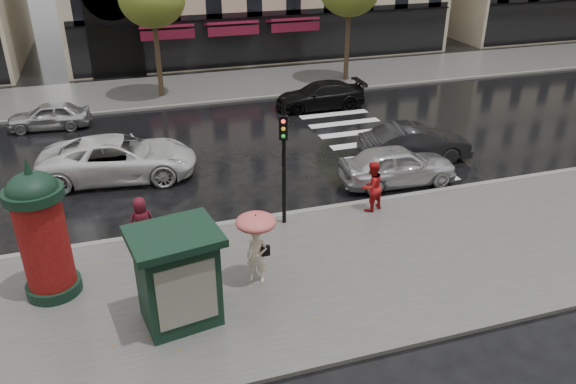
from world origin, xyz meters
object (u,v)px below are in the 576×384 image
object	(u,v)px
woman_red	(372,186)
newsstand	(178,276)
car_black	(320,95)
traffic_light	(284,151)
woman_umbrella	(256,237)
car_silver	(398,165)
car_darkgrey	(415,143)
car_far_silver	(49,116)
morris_column	(42,231)
car_white	(119,158)
man_burgundy	(142,222)

from	to	relation	value
woman_red	newsstand	size ratio (longest dim) A/B	0.70
car_black	traffic_light	bearing A→B (deg)	-23.84
woman_umbrella	car_silver	world-z (taller)	woman_umbrella
woman_red	car_darkgrey	xyz separation A→B (m)	(3.69, 3.61, -0.26)
newsstand	woman_red	bearing A→B (deg)	28.60
car_far_silver	morris_column	bearing A→B (deg)	8.86
car_white	man_burgundy	bearing A→B (deg)	-167.92
man_burgundy	newsstand	world-z (taller)	newsstand
car_far_silver	newsstand	bearing A→B (deg)	19.24
traffic_light	car_black	distance (m)	12.61
car_white	car_black	world-z (taller)	car_white
newsstand	car_silver	size ratio (longest dim) A/B	0.57
woman_red	traffic_light	xyz separation A→B (m)	(-3.09, -0.01, 1.68)
woman_red	car_white	xyz separation A→B (m)	(-7.98, 5.53, -0.19)
morris_column	car_darkgrey	xyz separation A→B (m)	(13.73, 5.23, -1.26)
car_white	car_black	bearing A→B (deg)	-53.70
woman_umbrella	car_far_silver	world-z (taller)	woman_umbrella
man_burgundy	car_black	xyz separation A→B (m)	(9.91, 11.18, -0.25)
man_burgundy	car_white	xyz separation A→B (m)	(-0.43, 5.53, -0.12)
traffic_light	newsstand	xyz separation A→B (m)	(-3.87, -3.78, -1.27)
woman_umbrella	car_white	distance (m)	8.95
woman_red	man_burgundy	bearing A→B (deg)	-21.32
traffic_light	car_silver	bearing A→B (deg)	19.83
car_silver	man_burgundy	bearing A→B (deg)	103.92
woman_red	woman_umbrella	bearing A→B (deg)	9.18
woman_umbrella	car_darkgrey	bearing A→B (deg)	37.26
woman_red	traffic_light	distance (m)	3.51
newsstand	car_darkgrey	world-z (taller)	newsstand
morris_column	car_white	xyz separation A→B (m)	(2.07, 7.14, -1.20)
man_burgundy	car_white	distance (m)	5.55
woman_red	man_burgundy	size ratio (longest dim) A/B	1.09
woman_red	car_black	distance (m)	11.43
man_burgundy	car_far_silver	world-z (taller)	man_burgundy
man_burgundy	car_far_silver	bearing A→B (deg)	-85.15
car_silver	car_far_silver	xyz separation A→B (m)	(-12.82, 10.35, -0.12)
woman_umbrella	woman_red	bearing A→B (deg)	30.51
morris_column	car_silver	size ratio (longest dim) A/B	0.89
car_silver	car_darkgrey	distance (m)	2.52
man_burgundy	woman_red	bearing A→B (deg)	169.49
newsstand	man_burgundy	bearing A→B (deg)	98.98
morris_column	car_far_silver	xyz separation A→B (m)	(-0.84, 13.77, -1.38)
woman_umbrella	traffic_light	bearing A→B (deg)	59.49
woman_red	car_far_silver	bearing A→B (deg)	-69.46
car_white	woman_red	bearing A→B (deg)	-117.07
morris_column	newsstand	world-z (taller)	morris_column
car_darkgrey	car_black	world-z (taller)	car_darkgrey
traffic_light	car_darkgrey	bearing A→B (deg)	28.15
car_darkgrey	car_white	distance (m)	11.82
woman_umbrella	woman_red	distance (m)	5.50
car_far_silver	car_silver	bearing A→B (deg)	56.46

